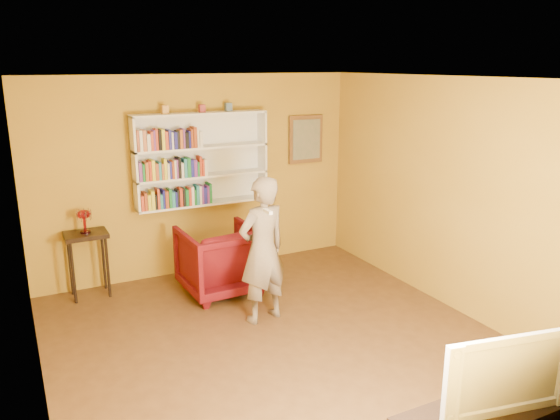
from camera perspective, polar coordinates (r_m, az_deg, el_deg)
The scene contains 15 objects.
room_shell at distance 5.38m, azimuth 0.25°, elevation -4.68°, with size 5.30×5.80×2.88m.
bookshelf at distance 7.39m, azimuth -8.34°, elevation 5.29°, with size 1.80×0.29×1.23m.
books_row_lower at distance 7.28m, azimuth -10.75°, elevation 1.30°, with size 0.95×0.19×0.27m.
books_row_middle at distance 7.19m, azimuth -11.21°, elevation 4.21°, with size 0.90×0.19×0.27m.
books_row_upper at distance 7.12m, azimuth -11.62°, elevation 7.22°, with size 0.85×0.19×0.27m.
ornament_left at distance 7.12m, azimuth -11.94°, elevation 10.23°, with size 0.08×0.08×0.11m, color #C58938.
ornament_centre at distance 7.26m, azimuth -8.16°, elevation 10.47°, with size 0.07×0.07×0.10m, color maroon.
ornament_right at distance 7.39m, azimuth -5.42°, elevation 10.66°, with size 0.08×0.08×0.11m, color #465B75.
framed_painting at distance 8.09m, azimuth 2.71°, elevation 7.39°, with size 0.55×0.05×0.70m.
console_table at distance 7.13m, azimuth -19.55°, elevation -3.35°, with size 0.51×0.39×0.83m.
ruby_lustre at distance 7.03m, azimuth -19.80°, elevation -0.63°, with size 0.18×0.18×0.29m.
armchair at distance 6.95m, azimuth -6.28°, elevation -5.20°, with size 0.92×0.95×0.86m, color #43040D.
person at distance 6.05m, azimuth -1.84°, elevation -4.21°, with size 0.61×0.40×1.67m, color #6E5F50.
game_remote at distance 5.54m, azimuth -1.29°, elevation -0.15°, with size 0.04×0.15×0.04m, color white.
television at distance 4.14m, azimuth 22.12°, elevation -15.03°, with size 1.00×0.13×0.58m, color black.
Camera 1 is at (-2.31, -4.50, 2.84)m, focal length 35.00 mm.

